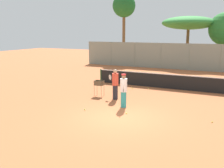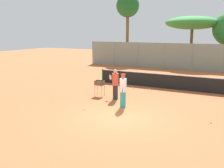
{
  "view_description": "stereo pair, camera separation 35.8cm",
  "coord_description": "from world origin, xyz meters",
  "px_view_note": "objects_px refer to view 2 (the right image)",
  "views": [
    {
      "loc": [
        4.98,
        -10.87,
        4.07
      ],
      "look_at": [
        -1.77,
        2.74,
        1.0
      ],
      "focal_mm": 42.0,
      "sensor_mm": 36.0,
      "label": 1
    },
    {
      "loc": [
        5.3,
        -10.71,
        4.07
      ],
      "look_at": [
        -1.77,
        2.74,
        1.0
      ],
      "focal_mm": 42.0,
      "sensor_mm": 36.0,
      "label": 2
    }
  ],
  "objects_px": {
    "tennis_net": "(164,81)",
    "player_white_outfit": "(123,90)",
    "player_red_cap": "(115,84)",
    "ball_cart": "(99,84)"
  },
  "relations": [
    {
      "from": "tennis_net",
      "to": "player_white_outfit",
      "type": "height_order",
      "value": "player_white_outfit"
    },
    {
      "from": "tennis_net",
      "to": "player_white_outfit",
      "type": "xyz_separation_m",
      "value": [
        -0.58,
        -5.74,
        0.39
      ]
    },
    {
      "from": "tennis_net",
      "to": "player_red_cap",
      "type": "height_order",
      "value": "player_red_cap"
    },
    {
      "from": "player_red_cap",
      "to": "player_white_outfit",
      "type": "bearing_deg",
      "value": 159.62
    },
    {
      "from": "player_white_outfit",
      "to": "ball_cart",
      "type": "height_order",
      "value": "player_white_outfit"
    },
    {
      "from": "player_red_cap",
      "to": "tennis_net",
      "type": "bearing_deg",
      "value": -82.44
    },
    {
      "from": "ball_cart",
      "to": "player_red_cap",
      "type": "bearing_deg",
      "value": -13.46
    },
    {
      "from": "player_red_cap",
      "to": "ball_cart",
      "type": "height_order",
      "value": "player_red_cap"
    },
    {
      "from": "ball_cart",
      "to": "player_white_outfit",
      "type": "bearing_deg",
      "value": -34.07
    },
    {
      "from": "player_white_outfit",
      "to": "ball_cart",
      "type": "bearing_deg",
      "value": -145.66
    }
  ]
}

